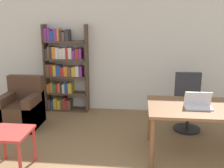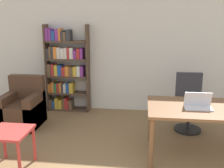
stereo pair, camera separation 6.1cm
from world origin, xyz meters
name	(u,v)px [view 1 (the left image)]	position (x,y,z in m)	size (l,w,h in m)	color
wall_back	(129,50)	(0.00, 4.53, 1.35)	(8.00, 0.06, 2.70)	silver
desk	(198,113)	(1.09, 2.58, 0.68)	(1.45, 0.99, 0.77)	brown
laptop	(198,104)	(1.07, 2.52, 0.82)	(0.38, 0.22, 0.23)	silver
office_chair	(188,104)	(1.13, 3.58, 0.48)	(0.49, 0.49, 1.05)	black
side_table_blue	(10,138)	(-1.46, 1.92, 0.46)	(0.53, 0.53, 0.55)	#B2332D
armchair	(22,110)	(-1.98, 3.39, 0.31)	(0.68, 0.74, 0.93)	#472D1E
bookshelf	(63,70)	(-1.42, 4.34, 0.92)	(0.94, 0.28, 1.89)	#4C3828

